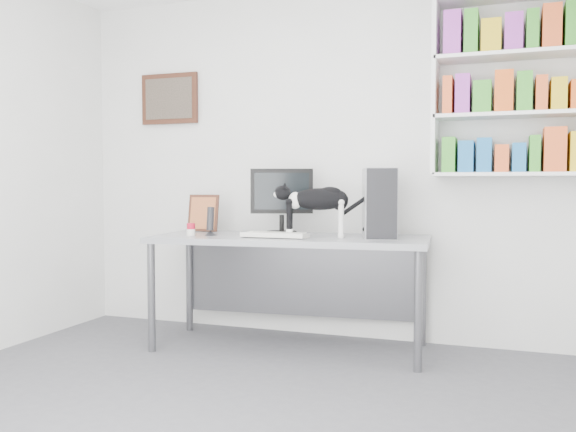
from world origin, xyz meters
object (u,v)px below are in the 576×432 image
at_px(cat, 317,212).
at_px(soup_can, 191,229).
at_px(keyboard, 275,235).
at_px(bookshelf, 511,85).
at_px(desk, 289,292).
at_px(pc_tower, 379,203).
at_px(speaker, 210,221).
at_px(leaning_print, 203,212).
at_px(monitor, 282,201).

bearing_deg(cat, soup_can, 174.86).
height_order(soup_can, cat, cat).
bearing_deg(keyboard, soup_can, -176.69).
relative_size(bookshelf, desk, 0.64).
relative_size(bookshelf, soup_can, 13.99).
height_order(pc_tower, speaker, pc_tower).
bearing_deg(soup_can, pc_tower, 13.73).
bearing_deg(desk, leaning_print, 162.65).
height_order(speaker, soup_can, speaker).
relative_size(keyboard, cat, 0.78).
bearing_deg(speaker, keyboard, -4.95).
distance_m(pc_tower, soup_can, 1.36).
bearing_deg(cat, leaning_print, 153.50).
bearing_deg(pc_tower, cat, -172.66).
relative_size(desk, keyboard, 4.28).
bearing_deg(speaker, leaning_print, 120.04).
distance_m(monitor, keyboard, 0.41).
bearing_deg(soup_can, bookshelf, 13.58).
distance_m(pc_tower, leaning_print, 1.39).
xyz_separation_m(keyboard, cat, (0.27, 0.11, 0.16)).
relative_size(pc_tower, cat, 0.83).
relative_size(soup_can, cat, 0.15).
xyz_separation_m(pc_tower, cat, (-0.40, -0.17, -0.06)).
bearing_deg(speaker, soup_can, -167.91).
distance_m(bookshelf, desk, 2.09).
bearing_deg(cat, pc_tower, 8.09).
bearing_deg(keyboard, leaning_print, 155.76).
relative_size(desk, soup_can, 21.98).
xyz_separation_m(soup_can, cat, (0.91, 0.15, 0.13)).
relative_size(keyboard, leaning_print, 1.52).
distance_m(desk, leaning_print, 0.97).
bearing_deg(bookshelf, speaker, -166.64).
xyz_separation_m(speaker, soup_can, (-0.14, -0.04, -0.06)).
bearing_deg(pc_tower, keyboard, -172.77).
height_order(desk, pc_tower, pc_tower).
bearing_deg(pc_tower, leaning_print, 162.92).
relative_size(desk, monitor, 3.93).
bearing_deg(leaning_print, keyboard, -30.62).
distance_m(keyboard, speaker, 0.51).
relative_size(keyboard, pc_tower, 0.95).
height_order(monitor, speaker, monitor).
xyz_separation_m(pc_tower, leaning_print, (-1.39, 0.04, -0.09)).
bearing_deg(pc_tower, desk, 176.85).
height_order(desk, speaker, speaker).
bearing_deg(bookshelf, desk, -167.10).
bearing_deg(keyboard, desk, 69.22).
distance_m(bookshelf, soup_can, 2.43).
bearing_deg(bookshelf, leaning_print, -175.88).
distance_m(bookshelf, pc_tower, 1.19).
bearing_deg(bookshelf, soup_can, -166.42).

